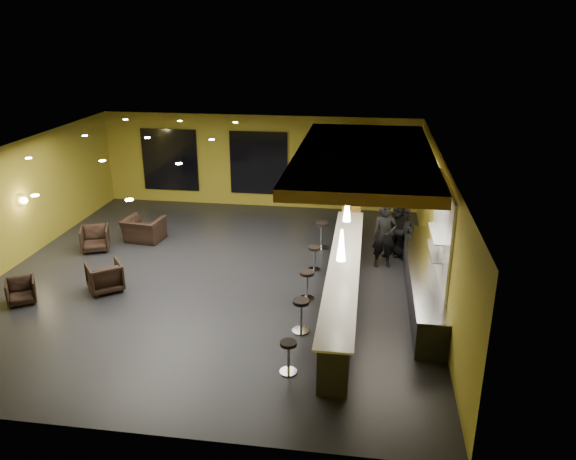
# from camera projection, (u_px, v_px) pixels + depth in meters

# --- Properties ---
(floor) EXTENTS (12.00, 13.00, 0.10)m
(floor) POSITION_uv_depth(u_px,v_px,m) (216.00, 277.00, 15.90)
(floor) COLOR black
(floor) RESTS_ON ground
(ceiling) EXTENTS (12.00, 13.00, 0.10)m
(ceiling) POSITION_uv_depth(u_px,v_px,m) (210.00, 152.00, 14.63)
(ceiling) COLOR black
(wall_back) EXTENTS (12.00, 0.10, 3.50)m
(wall_back) POSITION_uv_depth(u_px,v_px,m) (259.00, 161.00, 21.33)
(wall_back) COLOR olive
(wall_back) RESTS_ON floor
(wall_front) EXTENTS (12.00, 0.10, 3.50)m
(wall_front) POSITION_uv_depth(u_px,v_px,m) (105.00, 347.00, 9.20)
(wall_front) COLOR olive
(wall_front) RESTS_ON floor
(wall_left) EXTENTS (0.10, 13.00, 3.50)m
(wall_left) POSITION_uv_depth(u_px,v_px,m) (8.00, 207.00, 16.09)
(wall_left) COLOR olive
(wall_left) RESTS_ON floor
(wall_right) EXTENTS (0.10, 13.00, 3.50)m
(wall_right) POSITION_uv_depth(u_px,v_px,m) (441.00, 228.00, 14.44)
(wall_right) COLOR olive
(wall_right) RESTS_ON floor
(wood_soffit) EXTENTS (3.60, 8.00, 0.28)m
(wood_soffit) POSITION_uv_depth(u_px,v_px,m) (364.00, 156.00, 15.08)
(wood_soffit) COLOR olive
(wood_soffit) RESTS_ON ceiling
(window_left) EXTENTS (2.20, 0.06, 2.40)m
(window_left) POSITION_uv_depth(u_px,v_px,m) (170.00, 160.00, 21.73)
(window_left) COLOR black
(window_left) RESTS_ON wall_back
(window_center) EXTENTS (2.20, 0.06, 2.40)m
(window_center) POSITION_uv_depth(u_px,v_px,m) (259.00, 163.00, 21.25)
(window_center) COLOR black
(window_center) RESTS_ON wall_back
(window_right) EXTENTS (2.20, 0.06, 2.40)m
(window_right) POSITION_uv_depth(u_px,v_px,m) (338.00, 166.00, 20.84)
(window_right) COLOR black
(window_right) RESTS_ON wall_back
(tile_backsplash) EXTENTS (0.06, 3.20, 2.40)m
(tile_backsplash) POSITION_uv_depth(u_px,v_px,m) (442.00, 233.00, 13.44)
(tile_backsplash) COLOR white
(tile_backsplash) RESTS_ON wall_right
(bar_counter) EXTENTS (0.60, 8.00, 1.00)m
(bar_counter) POSITION_uv_depth(u_px,v_px,m) (343.00, 283.00, 14.28)
(bar_counter) COLOR black
(bar_counter) RESTS_ON floor
(bar_top) EXTENTS (0.78, 8.10, 0.05)m
(bar_top) POSITION_uv_depth(u_px,v_px,m) (344.00, 264.00, 14.10)
(bar_top) COLOR beige
(bar_top) RESTS_ON bar_counter
(prep_counter) EXTENTS (0.70, 6.00, 0.86)m
(prep_counter) POSITION_uv_depth(u_px,v_px,m) (422.00, 282.00, 14.50)
(prep_counter) COLOR black
(prep_counter) RESTS_ON floor
(prep_top) EXTENTS (0.72, 6.00, 0.03)m
(prep_top) POSITION_uv_depth(u_px,v_px,m) (423.00, 266.00, 14.34)
(prep_top) COLOR silver
(prep_top) RESTS_ON prep_counter
(wall_shelf_lower) EXTENTS (0.30, 1.50, 0.03)m
(wall_shelf_lower) POSITION_uv_depth(u_px,v_px,m) (435.00, 251.00, 13.42)
(wall_shelf_lower) COLOR silver
(wall_shelf_lower) RESTS_ON wall_right
(wall_shelf_upper) EXTENTS (0.30, 1.50, 0.03)m
(wall_shelf_upper) POSITION_uv_depth(u_px,v_px,m) (437.00, 234.00, 13.26)
(wall_shelf_upper) COLOR silver
(wall_shelf_upper) RESTS_ON wall_right
(column) EXTENTS (0.60, 0.60, 3.50)m
(column) POSITION_uv_depth(u_px,v_px,m) (352.00, 186.00, 18.11)
(column) COLOR #A97926
(column) RESTS_ON floor
(wall_sconce) EXTENTS (0.22, 0.22, 0.22)m
(wall_sconce) POSITION_uv_depth(u_px,v_px,m) (24.00, 200.00, 16.51)
(wall_sconce) COLOR #FFE5B2
(wall_sconce) RESTS_ON wall_left
(pendant_0) EXTENTS (0.20, 0.20, 0.70)m
(pendant_0) POSITION_uv_depth(u_px,v_px,m) (341.00, 245.00, 11.78)
(pendant_0) COLOR white
(pendant_0) RESTS_ON wood_soffit
(pendant_1) EXTENTS (0.20, 0.20, 0.70)m
(pendant_1) POSITION_uv_depth(u_px,v_px,m) (347.00, 208.00, 14.10)
(pendant_1) COLOR white
(pendant_1) RESTS_ON wood_soffit
(pendant_2) EXTENTS (0.20, 0.20, 0.70)m
(pendant_2) POSITION_uv_depth(u_px,v_px,m) (351.00, 182.00, 16.41)
(pendant_2) COLOR white
(pendant_2) RESTS_ON wood_soffit
(staff_a) EXTENTS (0.76, 0.56, 1.89)m
(staff_a) POSITION_uv_depth(u_px,v_px,m) (384.00, 236.00, 16.18)
(staff_a) COLOR black
(staff_a) RESTS_ON floor
(staff_b) EXTENTS (1.07, 0.95, 1.85)m
(staff_b) POSITION_uv_depth(u_px,v_px,m) (398.00, 231.00, 16.64)
(staff_b) COLOR black
(staff_b) RESTS_ON floor
(staff_c) EXTENTS (0.86, 0.61, 1.63)m
(staff_c) POSITION_uv_depth(u_px,v_px,m) (403.00, 231.00, 16.90)
(staff_c) COLOR black
(staff_c) RESTS_ON floor
(armchair_a) EXTENTS (0.95, 0.96, 0.64)m
(armchair_a) POSITION_uv_depth(u_px,v_px,m) (21.00, 291.00, 14.26)
(armchair_a) COLOR black
(armchair_a) RESTS_ON floor
(armchair_b) EXTENTS (1.20, 1.20, 0.79)m
(armchair_b) POSITION_uv_depth(u_px,v_px,m) (105.00, 277.00, 14.89)
(armchair_b) COLOR black
(armchair_b) RESTS_ON floor
(armchair_c) EXTENTS (1.09, 1.10, 0.77)m
(armchair_c) POSITION_uv_depth(u_px,v_px,m) (95.00, 239.00, 17.49)
(armchair_c) COLOR black
(armchair_c) RESTS_ON floor
(armchair_d) EXTENTS (1.31, 1.18, 0.77)m
(armchair_d) POSITION_uv_depth(u_px,v_px,m) (144.00, 229.00, 18.26)
(armchair_d) COLOR black
(armchair_d) RESTS_ON floor
(bar_stool_0) EXTENTS (0.36, 0.36, 0.72)m
(bar_stool_0) POSITION_uv_depth(u_px,v_px,m) (288.00, 353.00, 11.36)
(bar_stool_0) COLOR silver
(bar_stool_0) RESTS_ON floor
(bar_stool_1) EXTENTS (0.41, 0.41, 0.81)m
(bar_stool_1) POSITION_uv_depth(u_px,v_px,m) (301.00, 311.00, 12.86)
(bar_stool_1) COLOR silver
(bar_stool_1) RESTS_ON floor
(bar_stool_2) EXTENTS (0.40, 0.40, 0.78)m
(bar_stool_2) POSITION_uv_depth(u_px,v_px,m) (307.00, 281.00, 14.37)
(bar_stool_2) COLOR silver
(bar_stool_2) RESTS_ON floor
(bar_stool_3) EXTENTS (0.36, 0.36, 0.72)m
(bar_stool_3) POSITION_uv_depth(u_px,v_px,m) (314.00, 255.00, 16.07)
(bar_stool_3) COLOR silver
(bar_stool_3) RESTS_ON floor
(bar_stool_4) EXTENTS (0.44, 0.44, 0.87)m
(bar_stool_4) POSITION_uv_depth(u_px,v_px,m) (322.00, 232.00, 17.59)
(bar_stool_4) COLOR silver
(bar_stool_4) RESTS_ON floor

